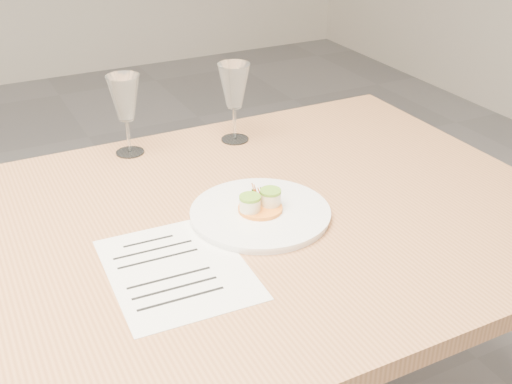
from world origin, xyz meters
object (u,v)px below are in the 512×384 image
wine_glass_2 (125,100)px  wine_glass_3 (234,88)px  recipe_sheet (177,269)px  dinner_plate (260,212)px

wine_glass_2 → wine_glass_3: (0.28, -0.05, 0.00)m
wine_glass_3 → recipe_sheet: bearing=-125.7°
dinner_plate → wine_glass_2: wine_glass_2 is taller
wine_glass_2 → wine_glass_3: wine_glass_3 is taller
dinner_plate → recipe_sheet: bearing=-156.3°
recipe_sheet → dinner_plate: bearing=26.2°
recipe_sheet → wine_glass_2: (0.08, 0.54, 0.14)m
dinner_plate → wine_glass_3: (0.12, 0.39, 0.13)m
dinner_plate → recipe_sheet: (-0.23, -0.10, -0.01)m
recipe_sheet → wine_glass_3: (0.35, 0.49, 0.15)m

